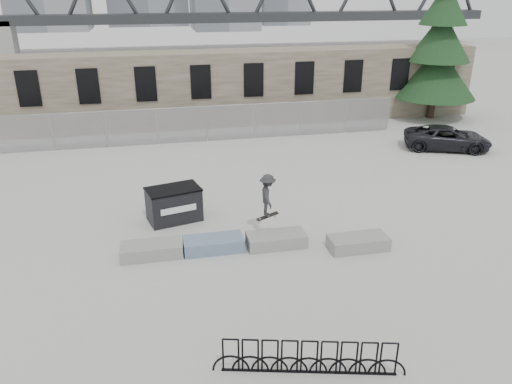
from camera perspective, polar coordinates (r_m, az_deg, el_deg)
ground at (r=17.26m, az=-0.53°, el=-6.11°), size 120.00×120.00×0.00m
stone_wall at (r=31.78m, az=-6.52°, el=11.64°), size 36.00×2.58×4.50m
chainlink_fence at (r=28.43m, az=-5.62°, el=7.82°), size 22.06×0.06×2.02m
planter_far_left at (r=16.87m, az=-11.85°, el=-6.43°), size 2.00×0.90×0.45m
planter_center_left at (r=16.92m, az=-4.89°, el=-5.89°), size 2.00×0.90×0.45m
planter_center_right at (r=17.14m, az=2.33°, el=-5.42°), size 2.00×0.90×0.45m
planter_offset at (r=17.30m, az=11.60°, el=-5.63°), size 2.00×0.90×0.45m
dumpster at (r=19.02m, az=-9.36°, el=-1.38°), size 2.19×1.63×1.30m
bike_rack at (r=12.08m, az=6.10°, el=-18.30°), size 4.37×1.14×0.90m
spruce_tree at (r=34.92m, az=20.22°, el=15.22°), size 5.27×5.27×11.50m
truss_bridge at (r=71.13m, az=-1.55°, el=19.45°), size 70.00×3.00×9.80m
suv at (r=28.90m, az=21.03°, el=5.80°), size 4.95×3.58×1.25m
skateboarder at (r=17.22m, az=1.34°, el=-0.41°), size 0.81×1.04×1.66m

